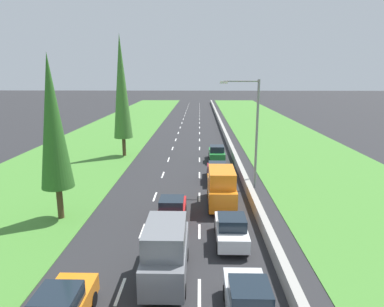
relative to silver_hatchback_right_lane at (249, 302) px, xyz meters
The scene contains 15 objects.
ground_plane 46.89m from the silver_hatchback_right_lane, 94.45° to the left, with size 300.00×300.00×0.00m, color #28282B.
grass_verge_left 49.51m from the silver_hatchback_right_lane, 109.21° to the left, with size 14.00×140.00×0.04m, color #478433.
grass_verge_right 47.96m from the silver_hatchback_right_lane, 77.09° to the left, with size 14.00×140.00×0.04m, color #478433.
median_barrier 46.79m from the silver_hatchback_right_lane, 87.47° to the left, with size 0.44×120.00×0.85m, color #9E9B93.
lane_markings 46.89m from the silver_hatchback_right_lane, 94.45° to the left, with size 3.64×116.00×0.01m.
silver_hatchback_right_lane is the anchor object (origin of this frame).
grey_van_centre_lane 4.48m from the silver_hatchback_right_lane, 140.68° to the left, with size 1.96×4.90×2.82m.
white_hatchback_right_lane 6.31m from the silver_hatchback_right_lane, 90.90° to the left, with size 1.74×3.90×1.72m.
orange_van_right_lane 12.00m from the silver_hatchback_right_lane, 91.48° to the left, with size 1.96×4.90×2.82m.
maroon_sedan_right_lane 18.15m from the silver_hatchback_right_lane, 90.87° to the left, with size 1.82×4.50×1.64m.
green_hatchback_right_lane 25.47m from the silver_hatchback_right_lane, 89.94° to the left, with size 1.74×3.90×1.72m.
red_hatchback_centre_lane 9.77m from the silver_hatchback_right_lane, 111.97° to the left, with size 1.74×3.90×1.72m.
poplar_tree_second 15.65m from the silver_hatchback_right_lane, 139.38° to the left, with size 2.07×2.07×10.70m.
poplar_tree_third 30.36m from the silver_hatchback_right_lane, 111.36° to the left, with size 2.15×2.15×13.82m.
street_light_mast 17.05m from the silver_hatchback_right_lane, 81.41° to the left, with size 3.20×0.28×9.00m.
Camera 1 is at (1.72, 1.76, 9.35)m, focal length 31.93 mm.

